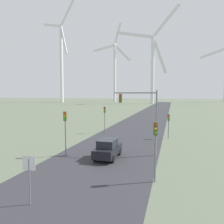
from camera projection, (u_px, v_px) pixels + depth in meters
name	position (u px, v px, depth m)	size (l,w,h in m)	color
road_surface	(144.00, 121.00, 49.62)	(10.00, 240.00, 0.01)	#2D2D33
stop_sign_near	(29.00, 171.00, 11.87)	(0.81, 0.07, 2.76)	slate
traffic_light_post_near_left	(65.00, 124.00, 21.22)	(0.28, 0.34, 4.39)	slate
traffic_light_post_near_right	(156.00, 138.00, 14.90)	(0.28, 0.33, 4.20)	slate
traffic_light_post_mid_left	(105.00, 114.00, 33.95)	(0.28, 0.34, 4.11)	slate
traffic_light_post_mid_right	(169.00, 121.00, 29.57)	(0.28, 0.34, 3.36)	slate
traffic_light_mast_overhead	(142.00, 110.00, 21.61)	(4.31, 0.35, 6.46)	slate
car_approaching	(108.00, 149.00, 20.70)	(1.88, 4.12, 1.83)	black
wind_turbine_far_left	(61.00, 57.00, 157.09)	(32.80, 14.46, 70.10)	silver
wind_turbine_left	(115.00, 67.00, 170.63)	(29.01, 6.95, 60.78)	silver
wind_turbine_center	(153.00, 61.00, 136.88)	(39.60, 2.60, 60.33)	silver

